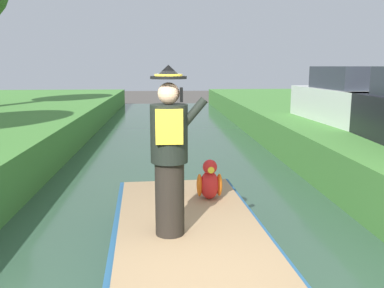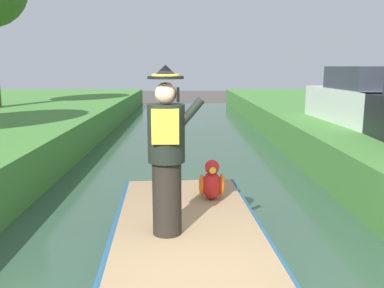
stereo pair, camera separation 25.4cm
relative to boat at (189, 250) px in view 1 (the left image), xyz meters
The scene contains 4 objects.
boat is the anchor object (origin of this frame).
person_pirate 1.28m from the boat, 133.81° to the right, with size 0.61×0.42×1.85m.
parrot_plush 1.15m from the boat, 70.09° to the left, with size 0.36×0.35×0.57m.
parked_car_white 8.17m from the boat, 53.63° to the left, with size 1.89×4.08×1.50m.
Camera 1 is at (-0.29, -3.46, 2.55)m, focal length 38.50 mm.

